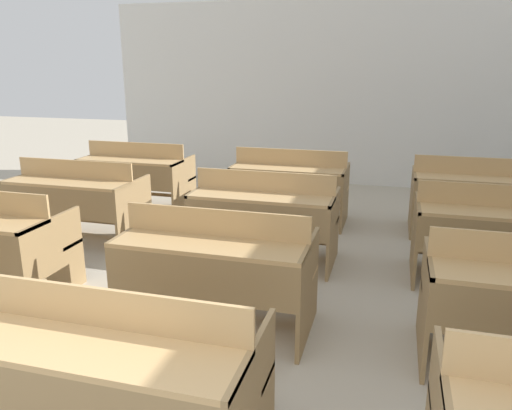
# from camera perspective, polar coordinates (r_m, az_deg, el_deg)

# --- Properties ---
(wall_back) EXTENTS (7.06, 0.06, 2.77)m
(wall_back) POSITION_cam_1_polar(r_m,az_deg,el_deg) (7.90, 8.68, 12.43)
(wall_back) COLOR silver
(wall_back) RESTS_ON ground_plane
(bench_front_center) EXTENTS (1.32, 0.72, 0.87)m
(bench_front_center) POSITION_cam_1_polar(r_m,az_deg,el_deg) (2.48, -16.02, -18.04)
(bench_front_center) COLOR #97784E
(bench_front_center) RESTS_ON ground_plane
(bench_second_center) EXTENTS (1.32, 0.72, 0.87)m
(bench_second_center) POSITION_cam_1_polar(r_m,az_deg,el_deg) (3.51, -4.65, -6.98)
(bench_second_center) COLOR olive
(bench_second_center) RESTS_ON ground_plane
(bench_third_left) EXTENTS (1.32, 0.72, 0.87)m
(bench_third_left) POSITION_cam_1_polar(r_m,az_deg,el_deg) (5.55, -19.87, 0.68)
(bench_third_left) COLOR #95764C
(bench_third_left) RESTS_ON ground_plane
(bench_third_center) EXTENTS (1.32, 0.72, 0.87)m
(bench_third_center) POSITION_cam_1_polar(r_m,az_deg,el_deg) (4.67, 0.91, -1.09)
(bench_third_center) COLOR #987A50
(bench_third_center) RESTS_ON ground_plane
(bench_third_right) EXTENTS (1.32, 0.72, 0.87)m
(bench_third_right) POSITION_cam_1_polar(r_m,az_deg,el_deg) (4.63, 25.86, -2.87)
(bench_third_right) COLOR olive
(bench_third_right) RESTS_ON ground_plane
(bench_back_left) EXTENTS (1.32, 0.72, 0.87)m
(bench_back_left) POSITION_cam_1_polar(r_m,az_deg,el_deg) (6.59, -13.58, 3.44)
(bench_back_left) COLOR #95764C
(bench_back_left) RESTS_ON ground_plane
(bench_back_center) EXTENTS (1.32, 0.72, 0.87)m
(bench_back_center) POSITION_cam_1_polar(r_m,az_deg,el_deg) (5.90, 3.85, 2.44)
(bench_back_center) COLOR #96774D
(bench_back_center) RESTS_ON ground_plane
(bench_back_right) EXTENTS (1.32, 0.72, 0.87)m
(bench_back_right) POSITION_cam_1_polar(r_m,az_deg,el_deg) (5.86, 23.83, 1.04)
(bench_back_right) COLOR #95774D
(bench_back_right) RESTS_ON ground_plane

